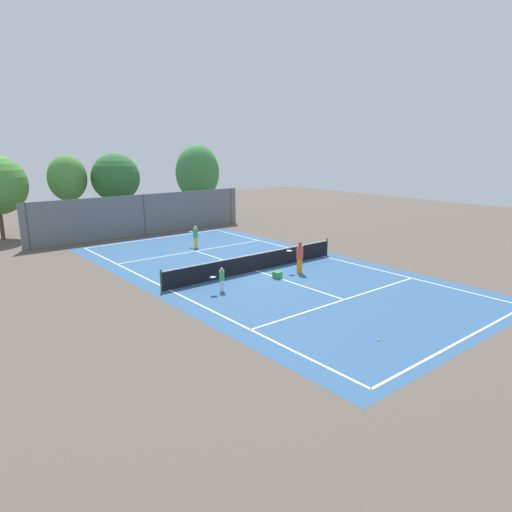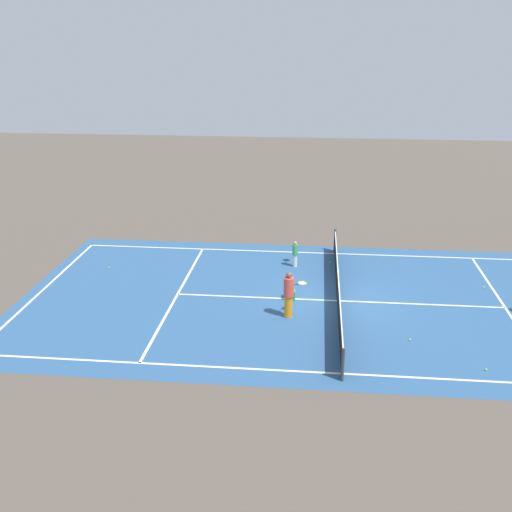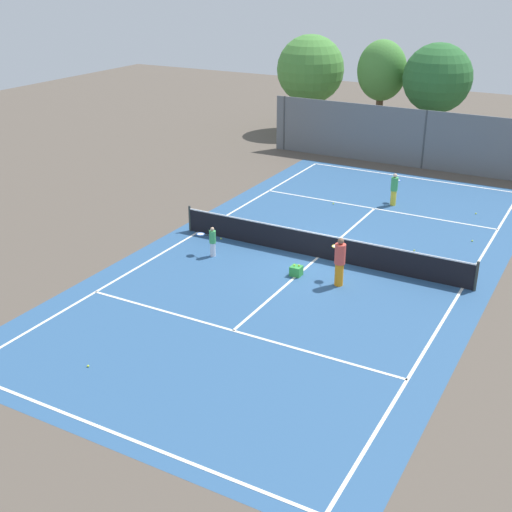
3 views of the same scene
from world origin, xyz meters
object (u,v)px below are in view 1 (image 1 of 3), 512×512
Objects in this scene: player_0 at (196,236)px; tennis_ball_5 at (269,255)px; tennis_ball_2 at (378,340)px; tennis_ball_4 at (173,256)px; tennis_ball_1 at (193,285)px; tennis_ball_3 at (269,246)px; tennis_ball_0 at (233,239)px; ball_crate at (277,275)px; player_1 at (221,279)px; player_2 at (300,257)px.

tennis_ball_5 is (2.49, -4.91, -0.76)m from player_0.
tennis_ball_2 and tennis_ball_4 have the same top height.
tennis_ball_5 is at bearing 65.90° from tennis_ball_2.
tennis_ball_3 is at bearing 27.47° from tennis_ball_1.
tennis_ball_0 is 11.76m from tennis_ball_1.
player_1 is at bearing 179.49° from ball_crate.
ball_crate reaches higher than tennis_ball_1.
tennis_ball_2 is (-6.79, -18.00, 0.00)m from tennis_ball_0.
tennis_ball_2 is (-2.49, -8.24, -0.15)m from ball_crate.
player_2 is 4.18× the size of ball_crate.
player_1 is 18.05× the size of tennis_ball_1.
player_1 is 2.80× the size of ball_crate.
ball_crate is (-0.61, -9.17, -0.61)m from player_0.
player_0 reaches higher than ball_crate.
player_2 is 4.57m from tennis_ball_5.
tennis_ball_0 is 1.00× the size of tennis_ball_3.
player_1 is at bearing 97.69° from tennis_ball_2.
player_0 reaches higher than tennis_ball_0.
ball_crate is (-1.64, -0.01, -0.73)m from player_2.
tennis_ball_4 is (2.33, 6.29, 0.00)m from tennis_ball_1.
tennis_ball_1 is 7.76m from tennis_ball_5.
tennis_ball_3 is at bearing 49.85° from tennis_ball_5.
tennis_ball_1 is (-4.21, 1.64, -0.15)m from ball_crate.
player_1 is 18.05× the size of tennis_ball_5.
tennis_ball_2 is (-3.10, -17.41, -0.76)m from player_0.
tennis_ball_1 is at bearing -160.30° from tennis_ball_5.
ball_crate is at bearing -126.07° from tennis_ball_5.
player_2 is 26.96× the size of tennis_ball_0.
player_0 is 3.60× the size of ball_crate.
player_2 reaches higher than tennis_ball_1.
player_0 is 10.06m from player_1.
player_1 is 5.26m from player_2.
player_0 is at bearing 96.44° from player_2.
player_2 is at bearing -117.00° from tennis_ball_3.
player_0 reaches higher than tennis_ball_4.
player_1 is at bearing -143.28° from tennis_ball_3.
player_1 is 1.81m from tennis_ball_1.
tennis_ball_3 is (0.58, -3.39, 0.00)m from tennis_ball_0.
tennis_ball_2 is at bearing -92.18° from tennis_ball_4.
player_0 is 0.86× the size of player_2.
tennis_ball_0 is at bearing 50.87° from player_1.
ball_crate is 6.45× the size of tennis_ball_3.
player_2 reaches higher than tennis_ball_0.
player_1 is 7.95m from tennis_ball_5.
tennis_ball_1 and tennis_ball_3 have the same top height.
player_1 is 8.37m from tennis_ball_2.
tennis_ball_4 and tennis_ball_5 have the same top height.
tennis_ball_1 is at bearing 110.44° from player_1.
tennis_ball_0 is 5.63m from tennis_ball_5.
player_1 is 10.60m from tennis_ball_3.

